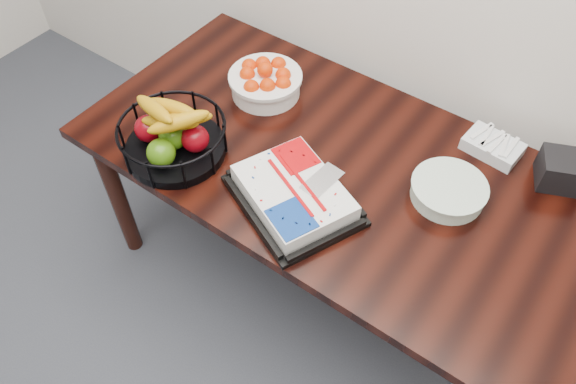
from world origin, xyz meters
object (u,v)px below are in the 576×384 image
Objects in this scene: cake_tray at (294,194)px; plate_stack at (448,191)px; napkin_box at (563,171)px; table at (338,180)px; fruit_basket at (173,136)px; tangerine_bowl at (265,77)px.

cake_tray is 2.04× the size of plate_stack.
cake_tray is at bearing -138.35° from napkin_box.
cake_tray reaches higher than table.
napkin_box reaches higher than table.
plate_stack is at bearing 38.46° from cake_tray.
table is 4.97× the size of fruit_basket.
napkin_box is (1.10, 0.64, -0.03)m from fruit_basket.
plate_stack is at bearing -134.24° from napkin_box.
cake_tray is 1.37× the size of fruit_basket.
table is at bearing 30.82° from fruit_basket.
plate_stack is 1.63× the size of napkin_box.
cake_tray is 0.87m from napkin_box.
table is at bearing -150.60° from napkin_box.
fruit_basket reaches higher than plate_stack.
tangerine_bowl reaches higher than cake_tray.
tangerine_bowl is (-0.39, 0.37, 0.04)m from cake_tray.
table is at bearing 82.76° from cake_tray.
cake_tray is 0.46m from fruit_basket.
plate_stack is (0.78, -0.06, -0.05)m from tangerine_bowl.
cake_tray is 1.81× the size of tangerine_bowl.
tangerine_bowl is at bearing 161.77° from table.
fruit_basket reaches higher than table.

